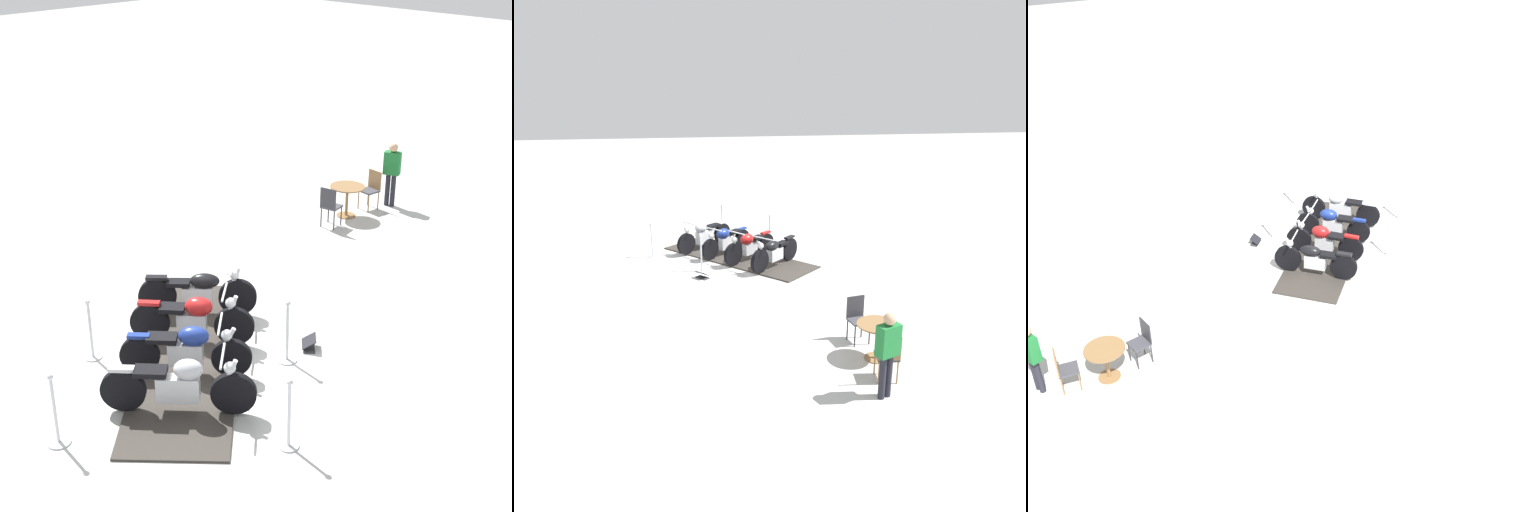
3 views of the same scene
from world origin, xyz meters
TOP-DOWN VIEW (x-y plane):
  - ground_plane at (0.00, 0.00)m, footprint 80.00×80.00m
  - display_platform at (0.00, 0.00)m, footprint 4.87×4.65m
  - motorcycle_chrome at (1.05, 1.01)m, footprint 1.61×1.81m
  - motorcycle_navy at (0.34, 0.35)m, footprint 1.47×1.65m
  - motorcycle_maroon at (-0.38, -0.30)m, footprint 1.42×1.72m
  - motorcycle_black at (-1.10, -0.96)m, footprint 1.56×1.66m
  - stanchion_left_front at (2.69, 0.28)m, footprint 0.35×0.35m
  - stanchion_right_front at (0.52, 2.66)m, footprint 0.30×0.30m
  - stanchion_left_mid at (1.09, -1.19)m, footprint 0.29×0.29m
  - stanchion_right_mid at (-1.09, 1.19)m, footprint 0.33×0.33m
  - info_placard at (-1.63, 1.20)m, footprint 0.42×0.41m
  - cafe_table at (-6.79, -1.99)m, footprint 0.83×0.83m
  - cafe_chair_near_table at (-5.97, -1.86)m, footprint 0.46×0.46m
  - cafe_chair_across_table at (-7.61, -1.89)m, footprint 0.45×0.45m
  - bystander_person at (-8.09, -1.65)m, footprint 0.35×0.45m

SIDE VIEW (x-z plane):
  - ground_plane at x=0.00m, z-range 0.00..0.00m
  - display_platform at x=0.00m, z-range 0.00..0.04m
  - info_placard at x=-1.63m, z-range -0.04..0.18m
  - stanchion_left_front at x=2.69m, z-range -0.22..0.92m
  - stanchion_right_mid at x=-1.09m, z-range -0.20..0.92m
  - stanchion_left_mid at x=1.09m, z-range -0.16..0.94m
  - stanchion_right_front at x=0.52m, z-range -0.16..0.95m
  - motorcycle_black at x=-1.10m, z-range -0.02..1.00m
  - motorcycle_chrome at x=1.05m, z-range 0.01..1.01m
  - motorcycle_navy at x=0.34m, z-range 0.03..0.98m
  - motorcycle_maroon at x=-0.38m, z-range 0.01..1.02m
  - cafe_chair_across_table at x=-7.61m, z-range 0.07..1.02m
  - cafe_chair_near_table at x=-5.97m, z-range 0.07..1.05m
  - cafe_table at x=-6.79m, z-range 0.20..0.96m
  - bystander_person at x=-8.09m, z-range 0.15..1.76m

